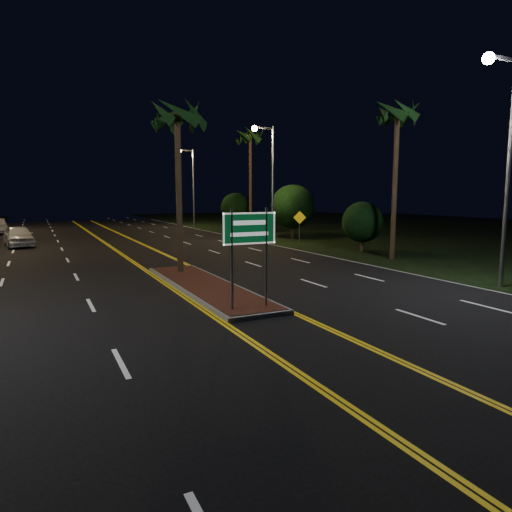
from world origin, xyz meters
TOP-DOWN VIEW (x-y plane):
  - ground at (0.00, 0.00)m, footprint 120.00×120.00m
  - grass_right at (30.00, 25.00)m, footprint 40.00×110.00m
  - median_island at (0.00, 7.00)m, footprint 2.25×10.25m
  - highway_sign at (0.00, 2.80)m, footprint 1.80×0.08m
  - streetlight_right_near at (10.61, 2.00)m, footprint 1.91×0.44m
  - streetlight_right_mid at (10.61, 22.00)m, footprint 1.91×0.44m
  - streetlight_right_far at (10.61, 42.00)m, footprint 1.91×0.44m
  - palm_median at (0.00, 10.50)m, footprint 2.40×2.40m
  - palm_right_near at (12.50, 10.00)m, footprint 2.40×2.40m
  - palm_right_far at (12.80, 30.00)m, footprint 2.40×2.40m
  - shrub_near at (13.50, 14.00)m, footprint 2.70×2.70m
  - shrub_mid at (14.00, 24.00)m, footprint 3.78×3.78m
  - shrub_far at (13.80, 36.00)m, footprint 3.24×3.24m
  - car_near at (-7.22, 27.10)m, footprint 2.98×5.62m
  - warning_sign at (13.00, 21.17)m, footprint 0.98×0.37m

SIDE VIEW (x-z plane):
  - ground at x=0.00m, z-range 0.00..0.00m
  - grass_right at x=30.00m, z-range 0.00..0.01m
  - median_island at x=0.00m, z-range 0.00..0.17m
  - car_near at x=-7.22m, z-range 0.00..1.79m
  - warning_sign at x=13.00m, z-range 0.37..2.82m
  - shrub_near at x=13.50m, z-range 0.30..3.60m
  - shrub_far at x=13.80m, z-range 0.36..4.32m
  - highway_sign at x=0.00m, z-range 0.80..4.00m
  - shrub_mid at x=14.00m, z-range 0.42..5.04m
  - streetlight_right_near at x=10.61m, z-range 1.16..10.16m
  - streetlight_right_mid at x=10.61m, z-range 1.16..10.16m
  - streetlight_right_far at x=10.61m, z-range 1.16..10.16m
  - palm_median at x=0.00m, z-range 3.13..11.43m
  - palm_right_near at x=12.50m, z-range 3.56..12.86m
  - palm_right_far at x=12.80m, z-range 3.99..14.29m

